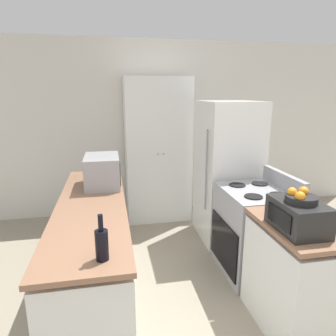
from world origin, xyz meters
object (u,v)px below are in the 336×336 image
at_px(microwave, 102,171).
at_px(wine_bottle, 102,244).
at_px(refrigerator, 227,172).
at_px(toaster_oven, 298,216).
at_px(fruit_bowl, 300,197).
at_px(stove, 254,230).
at_px(pantry_cabinet, 157,150).

xyz_separation_m(microwave, wine_bottle, (0.02, -1.46, -0.06)).
relative_size(refrigerator, toaster_oven, 4.29).
distance_m(refrigerator, wine_bottle, 2.37).
relative_size(toaster_oven, fruit_bowl, 1.89).
distance_m(stove, refrigerator, 0.91).
distance_m(wine_bottle, fruit_bowl, 1.36).
xyz_separation_m(wine_bottle, fruit_bowl, (1.34, 0.11, 0.15)).
bearing_deg(pantry_cabinet, wine_bottle, -105.98).
distance_m(wine_bottle, toaster_oven, 1.36).
relative_size(microwave, toaster_oven, 1.25).
height_order(microwave, wine_bottle, microwave).
relative_size(pantry_cabinet, wine_bottle, 7.29).
bearing_deg(microwave, refrigerator, 13.12).
xyz_separation_m(pantry_cabinet, fruit_bowl, (0.59, -2.51, 0.12)).
height_order(pantry_cabinet, stove, pantry_cabinet).
relative_size(stove, wine_bottle, 3.74).
relative_size(pantry_cabinet, refrigerator, 1.18).
height_order(refrigerator, wine_bottle, refrigerator).
bearing_deg(fruit_bowl, microwave, 135.26).
relative_size(pantry_cabinet, microwave, 4.03).
distance_m(stove, toaster_oven, 1.05).
distance_m(stove, fruit_bowl, 1.14).
height_order(wine_bottle, toaster_oven, wine_bottle).
xyz_separation_m(pantry_cabinet, microwave, (-0.77, -1.16, 0.03)).
distance_m(pantry_cabinet, fruit_bowl, 2.58).
bearing_deg(fruit_bowl, toaster_oven, 63.40).
bearing_deg(wine_bottle, stove, 33.96).
xyz_separation_m(stove, toaster_oven, (-0.15, -0.88, 0.55)).
distance_m(pantry_cabinet, microwave, 1.39).
bearing_deg(pantry_cabinet, microwave, -123.48).
relative_size(wine_bottle, fruit_bowl, 1.31).
distance_m(refrigerator, fruit_bowl, 1.73).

